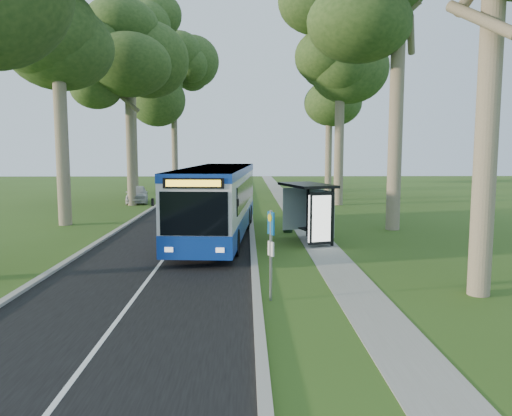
{
  "coord_description": "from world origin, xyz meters",
  "views": [
    {
      "loc": [
        -0.31,
        -20.07,
        4.22
      ],
      "look_at": [
        0.15,
        2.33,
        1.6
      ],
      "focal_mm": 35.0,
      "sensor_mm": 36.0,
      "label": 1
    }
  ],
  "objects_px": {
    "bus_stop_sign": "(271,245)",
    "car_white": "(137,194)",
    "litter_bin": "(288,223)",
    "car_silver": "(170,181)",
    "bus_shelter": "(311,202)",
    "bus": "(217,202)"
  },
  "relations": [
    {
      "from": "bus_shelter",
      "to": "bus",
      "type": "bearing_deg",
      "value": 144.82
    },
    {
      "from": "litter_bin",
      "to": "car_silver",
      "type": "distance_m",
      "value": 32.25
    },
    {
      "from": "car_white",
      "to": "car_silver",
      "type": "distance_m",
      "value": 15.95
    },
    {
      "from": "bus",
      "to": "car_white",
      "type": "relative_size",
      "value": 3.12
    },
    {
      "from": "car_silver",
      "to": "bus_shelter",
      "type": "bearing_deg",
      "value": -59.63
    },
    {
      "from": "car_white",
      "to": "litter_bin",
      "type": "bearing_deg",
      "value": -63.61
    },
    {
      "from": "bus_shelter",
      "to": "litter_bin",
      "type": "relative_size",
      "value": 3.8
    },
    {
      "from": "bus_shelter",
      "to": "litter_bin",
      "type": "xyz_separation_m",
      "value": [
        -0.78,
        3.17,
        -1.43
      ]
    },
    {
      "from": "car_silver",
      "to": "bus_stop_sign",
      "type": "bearing_deg",
      "value": -66.09
    },
    {
      "from": "bus_stop_sign",
      "to": "bus_shelter",
      "type": "relative_size",
      "value": 0.73
    },
    {
      "from": "litter_bin",
      "to": "car_white",
      "type": "height_order",
      "value": "car_white"
    },
    {
      "from": "bus",
      "to": "bus_stop_sign",
      "type": "height_order",
      "value": "bus"
    },
    {
      "from": "bus_stop_sign",
      "to": "car_white",
      "type": "relative_size",
      "value": 0.62
    },
    {
      "from": "bus_shelter",
      "to": "car_white",
      "type": "xyz_separation_m",
      "value": [
        -11.63,
        17.69,
        -1.19
      ]
    },
    {
      "from": "bus_stop_sign",
      "to": "car_white",
      "type": "distance_m",
      "value": 27.84
    },
    {
      "from": "bus_shelter",
      "to": "litter_bin",
      "type": "distance_m",
      "value": 3.57
    },
    {
      "from": "bus_shelter",
      "to": "car_white",
      "type": "distance_m",
      "value": 21.2
    },
    {
      "from": "bus_stop_sign",
      "to": "litter_bin",
      "type": "relative_size",
      "value": 2.79
    },
    {
      "from": "bus",
      "to": "car_silver",
      "type": "bearing_deg",
      "value": 106.46
    },
    {
      "from": "bus_stop_sign",
      "to": "bus_shelter",
      "type": "bearing_deg",
      "value": 51.51
    },
    {
      "from": "bus",
      "to": "litter_bin",
      "type": "relative_size",
      "value": 14.15
    },
    {
      "from": "bus",
      "to": "car_silver",
      "type": "relative_size",
      "value": 2.86
    }
  ]
}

